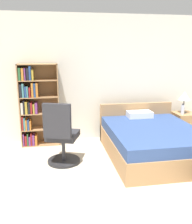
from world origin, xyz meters
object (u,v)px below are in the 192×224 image
(bookshelf, at_px, (34,104))
(table_lamp, at_px, (184,96))
(bed, at_px, (151,140))
(office_chair, at_px, (61,137))
(nightstand, at_px, (184,125))
(water_bottle, at_px, (183,110))

(bookshelf, bearing_deg, table_lamp, -1.93)
(bookshelf, bearing_deg, bed, -23.39)
(bookshelf, height_order, office_chair, bookshelf)
(office_chair, distance_m, nightstand, 2.85)
(bookshelf, height_order, nightstand, bookshelf)
(bookshelf, xyz_separation_m, table_lamp, (3.15, -0.11, 0.08))
(office_chair, relative_size, water_bottle, 4.65)
(bed, xyz_separation_m, water_bottle, (0.94, 0.66, 0.39))
(bed, height_order, table_lamp, table_lamp)
(bed, xyz_separation_m, nightstand, (1.07, 0.77, -0.00))
(bed, bearing_deg, nightstand, 35.73)
(nightstand, bearing_deg, table_lamp, 126.79)
(nightstand, bearing_deg, bookshelf, 177.45)
(office_chair, distance_m, table_lamp, 2.86)
(nightstand, height_order, table_lamp, table_lamp)
(bed, xyz_separation_m, table_lamp, (1.04, 0.80, 0.64))
(bookshelf, distance_m, table_lamp, 3.15)
(table_lamp, xyz_separation_m, water_bottle, (-0.10, -0.15, -0.25))
(bed, distance_m, nightstand, 1.32)
(bookshelf, relative_size, nightstand, 2.92)
(table_lamp, bearing_deg, bed, -142.35)
(office_chair, xyz_separation_m, water_bottle, (2.57, 0.78, 0.18))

